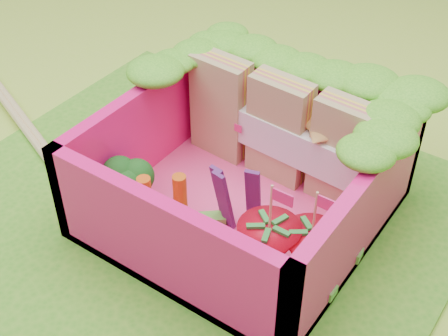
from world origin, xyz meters
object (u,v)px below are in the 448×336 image
strawberry_right (310,255)px  strawberry_left (268,249)px  sandwich_stack (280,130)px  bento_box (243,173)px  broccoli (126,182)px  chopsticks (38,143)px

strawberry_right → strawberry_left: bearing=-153.0°
strawberry_right → sandwich_stack: bearing=131.5°
bento_box → strawberry_right: strawberry_right is taller
sandwich_stack → strawberry_left: size_ratio=2.05×
broccoli → chopsticks: size_ratio=0.16×
sandwich_stack → strawberry_right: bearing=-48.5°
bento_box → broccoli: bento_box is taller
sandwich_stack → strawberry_right: (0.49, -0.56, -0.14)m
bento_box → broccoli: size_ratio=4.26×
strawberry_left → bento_box: bearing=137.8°
bento_box → chopsticks: 1.34m
strawberry_left → chopsticks: bearing=176.5°
strawberry_left → strawberry_right: 0.18m
bento_box → sandwich_stack: bearing=89.0°
broccoli → strawberry_left: bearing=2.5°
chopsticks → strawberry_left: bearing=-3.5°
sandwich_stack → chopsticks: bearing=-157.6°
bento_box → chopsticks: (-1.30, -0.20, -0.25)m
sandwich_stack → chopsticks: 1.45m
sandwich_stack → broccoli: sandwich_stack is taller
broccoli → strawberry_left: size_ratio=0.58×
bento_box → chopsticks: size_ratio=0.68×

